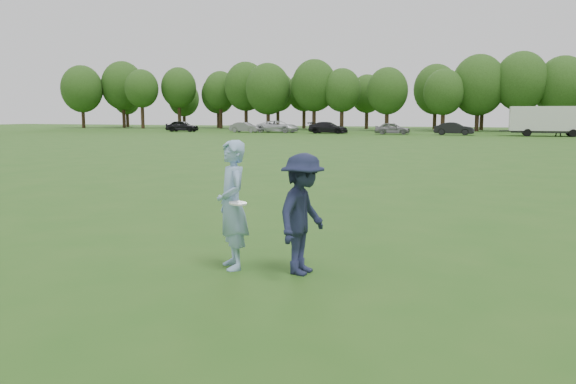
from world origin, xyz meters
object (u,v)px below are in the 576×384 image
object	(u,v)px
car_d	(328,128)
car_e	(392,128)
defender	(303,214)
cargo_trailer	(549,120)
car_a	(182,126)
car_f	(454,129)
player_far_d	(559,127)
thrower	(232,205)
car_c	(278,127)
car_b	(245,127)

from	to	relation	value
car_d	car_e	distance (m)	7.97
defender	cargo_trailer	xyz separation A→B (m)	(9.49, 58.42, 0.86)
car_a	car_f	distance (m)	35.34
car_d	car_f	xyz separation A→B (m)	(14.88, -0.53, 0.01)
car_a	car_f	size ratio (longest dim) A/B	1.01
player_far_d	car_f	bearing A→B (deg)	-168.25
thrower	car_d	distance (m)	60.91
car_f	player_far_d	bearing A→B (deg)	-84.38
cargo_trailer	car_c	bearing A→B (deg)	176.63
car_e	car_f	xyz separation A→B (m)	(6.94, 0.13, 0.02)
car_b	car_c	bearing A→B (deg)	-73.12
car_b	player_far_d	bearing A→B (deg)	-86.39
thrower	car_b	distance (m)	64.52
player_far_d	car_d	bearing A→B (deg)	-170.54
car_d	car_c	bearing A→B (deg)	84.55
car_a	car_c	world-z (taller)	car_c
thrower	player_far_d	distance (m)	60.24
car_f	cargo_trailer	size ratio (longest dim) A/B	0.48
player_far_d	car_c	bearing A→B (deg)	-172.36
car_b	car_f	size ratio (longest dim) A/B	0.92
car_f	cargo_trailer	world-z (taller)	cargo_trailer
defender	cargo_trailer	distance (m)	59.19
car_c	car_f	distance (m)	21.90
car_f	defender	bearing A→B (deg)	-176.00
thrower	cargo_trailer	world-z (taller)	cargo_trailer
car_a	car_c	bearing A→B (deg)	-92.55
thrower	car_f	size ratio (longest dim) A/B	0.46
car_c	cargo_trailer	distance (m)	31.70
car_e	car_d	bearing A→B (deg)	81.35
car_d	car_e	xyz separation A→B (m)	(7.94, -0.66, -0.01)
player_far_d	car_c	distance (m)	32.67
thrower	cargo_trailer	distance (m)	59.45
defender	car_f	size ratio (longest dim) A/B	0.42
car_a	car_b	distance (m)	9.33
car_d	car_e	bearing A→B (deg)	-91.41
car_b	car_d	bearing A→B (deg)	-86.60
player_far_d	cargo_trailer	world-z (taller)	cargo_trailer
player_far_d	car_c	world-z (taller)	player_far_d
player_far_d	car_d	xyz separation A→B (m)	(-25.68, 0.17, -0.30)
car_d	cargo_trailer	bearing A→B (deg)	-88.46
car_c	car_d	size ratio (longest dim) A/B	1.12
thrower	car_e	world-z (taller)	thrower
cargo_trailer	car_d	bearing A→B (deg)	178.18
car_e	cargo_trailer	world-z (taller)	cargo_trailer
thrower	player_far_d	bearing A→B (deg)	130.14
car_e	cargo_trailer	xyz separation A→B (m)	(16.73, -0.12, 1.08)
thrower	defender	xyz separation A→B (m)	(1.13, 0.07, -0.09)
player_far_d	cargo_trailer	xyz separation A→B (m)	(-1.02, -0.62, 0.77)
defender	car_a	world-z (taller)	defender
defender	car_c	distance (m)	64.22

